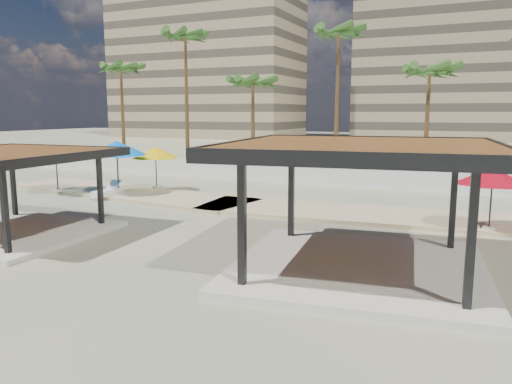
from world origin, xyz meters
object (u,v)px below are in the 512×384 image
Objects in this scene: pavilion_west at (9,185)px; umbrella_a at (117,148)px; lounger_a at (106,192)px; pavilion_central at (361,195)px; umbrella_c at (493,176)px.

pavilion_west is 9.00m from umbrella_a.
lounger_a is at bearing 103.39° from pavilion_west.
lounger_a is (-15.32, 6.62, -1.91)m from pavilion_central.
umbrella_c reaches higher than lounger_a.
lounger_a is at bearing -103.29° from umbrella_a.
umbrella_a is 1.10× the size of umbrella_c.
umbrella_c is at bearing -94.44° from lounger_a.
umbrella_c is (16.42, 7.87, 0.31)m from pavilion_west.
umbrella_a is at bearing 100.84° from pavilion_west.
umbrella_a is (-2.21, 8.69, 0.74)m from pavilion_west.
umbrella_c is 18.91m from lounger_a.
umbrella_a is at bearing 146.64° from pavilion_central.
pavilion_central is 16.80m from lounger_a.
pavilion_west is at bearing 178.40° from pavilion_central.
umbrella_c is (18.64, -0.82, -0.43)m from umbrella_a.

